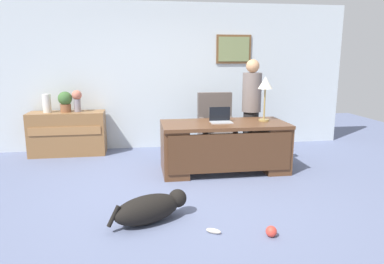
{
  "coord_description": "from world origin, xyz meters",
  "views": [
    {
      "loc": [
        -0.52,
        -4.16,
        1.69
      ],
      "look_at": [
        0.16,
        0.3,
        0.75
      ],
      "focal_mm": 33.09,
      "sensor_mm": 36.0,
      "label": 1
    }
  ],
  "objects": [
    {
      "name": "person_standing",
      "position": [
        1.37,
        1.58,
        0.87
      ],
      "size": [
        0.32,
        0.32,
        1.68
      ],
      "color": "#262323",
      "rests_on": "ground_plane"
    },
    {
      "name": "dog_toy_ball",
      "position": [
        0.71,
        -1.16,
        0.05
      ],
      "size": [
        0.11,
        0.11,
        0.11
      ],
      "primitive_type": "sphere",
      "color": "#E53F33",
      "rests_on": "ground_plane"
    },
    {
      "name": "armchair",
      "position": [
        0.81,
        1.77,
        0.49
      ],
      "size": [
        0.6,
        0.59,
        1.1
      ],
      "color": "#564C47",
      "rests_on": "ground_plane"
    },
    {
      "name": "credenza",
      "position": [
        -1.78,
        2.25,
        0.38
      ],
      "size": [
        1.3,
        0.5,
        0.77
      ],
      "color": "olive",
      "rests_on": "ground_plane"
    },
    {
      "name": "desk_lamp",
      "position": [
        1.38,
        0.98,
        1.28
      ],
      "size": [
        0.22,
        0.22,
        0.67
      ],
      "color": "#9E8447",
      "rests_on": "desk"
    },
    {
      "name": "potted_plant",
      "position": [
        -1.79,
        2.25,
        0.96
      ],
      "size": [
        0.24,
        0.24,
        0.36
      ],
      "color": "brown",
      "rests_on": "credenza"
    },
    {
      "name": "ground_plane",
      "position": [
        0.0,
        0.0,
        0.0
      ],
      "size": [
        12.0,
        12.0,
        0.0
      ],
      "primitive_type": "plane",
      "color": "slate"
    },
    {
      "name": "dog_toy_bone",
      "position": [
        0.17,
        -1.02,
        0.03
      ],
      "size": [
        0.16,
        0.12,
        0.05
      ],
      "primitive_type": "ellipsoid",
      "rotation": [
        0.0,
        0.0,
        5.74
      ],
      "color": "beige",
      "rests_on": "ground_plane"
    },
    {
      "name": "laptop",
      "position": [
        0.69,
        0.96,
        0.8
      ],
      "size": [
        0.32,
        0.22,
        0.22
      ],
      "color": "#B2B5BA",
      "rests_on": "desk"
    },
    {
      "name": "desk",
      "position": [
        0.74,
        0.89,
        0.41
      ],
      "size": [
        1.87,
        0.86,
        0.75
      ],
      "color": "brown",
      "rests_on": "ground_plane"
    },
    {
      "name": "vase_empty",
      "position": [
        -2.1,
        2.25,
        0.93
      ],
      "size": [
        0.14,
        0.14,
        0.32
      ],
      "primitive_type": "cylinder",
      "color": "silver",
      "rests_on": "credenza"
    },
    {
      "name": "dog_lying",
      "position": [
        -0.43,
        -0.67,
        0.15
      ],
      "size": [
        0.85,
        0.58,
        0.3
      ],
      "color": "black",
      "rests_on": "ground_plane"
    },
    {
      "name": "vase_with_flowers",
      "position": [
        -1.59,
        2.25,
        0.99
      ],
      "size": [
        0.17,
        0.17,
        0.38
      ],
      "color": "gray",
      "rests_on": "credenza"
    },
    {
      "name": "back_wall",
      "position": [
        0.01,
        2.6,
        1.35
      ],
      "size": [
        7.0,
        0.16,
        2.7
      ],
      "color": "silver",
      "rests_on": "ground_plane"
    }
  ]
}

